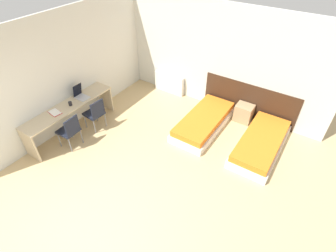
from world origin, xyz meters
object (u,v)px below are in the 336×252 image
(laptop, at_px, (81,95))
(nightstand, at_px, (244,113))
(chair_near_laptop, at_px, (95,112))
(bed_near_door, at_px, (261,143))
(bed_near_window, at_px, (204,122))
(chair_near_notebook, at_px, (70,130))

(laptop, bearing_deg, nightstand, 34.31)
(nightstand, relative_size, chair_near_laptop, 0.55)
(bed_near_door, height_order, chair_near_laptop, chair_near_laptop)
(chair_near_laptop, bearing_deg, laptop, -178.36)
(nightstand, height_order, laptop, laptop)
(bed_near_window, relative_size, bed_near_door, 1.00)
(laptop, bearing_deg, chair_near_laptop, -2.90)
(laptop, bearing_deg, bed_near_door, 19.92)
(nightstand, bearing_deg, bed_near_door, -48.26)
(bed_near_door, bearing_deg, chair_near_laptop, -157.70)
(chair_near_laptop, bearing_deg, bed_near_door, 26.91)
(bed_near_window, height_order, chair_near_laptop, chair_near_laptop)
(bed_near_door, relative_size, chair_near_laptop, 2.38)
(nightstand, bearing_deg, laptop, -145.77)
(bed_near_window, xyz_separation_m, bed_near_door, (1.43, 0.00, 0.00))
(bed_near_window, xyz_separation_m, chair_near_notebook, (-2.17, -2.25, 0.31))
(bed_near_door, height_order, chair_near_notebook, chair_near_notebook)
(nightstand, xyz_separation_m, laptop, (-3.32, -2.26, 0.58))
(chair_near_notebook, bearing_deg, laptop, 115.85)
(bed_near_window, bearing_deg, bed_near_door, 0.00)
(chair_near_laptop, xyz_separation_m, chair_near_notebook, (0.00, -0.77, 0.00))
(nightstand, distance_m, chair_near_notebook, 4.21)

